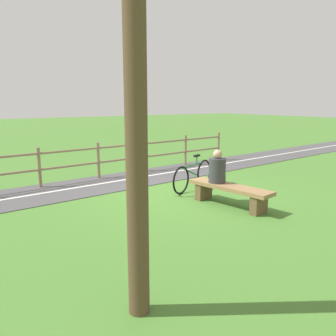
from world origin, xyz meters
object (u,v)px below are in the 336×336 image
at_px(bench, 229,191).
at_px(tree_far_left, 136,103).
at_px(backpack, 218,176).
at_px(person_seated, 217,169).
at_px(bicycle, 193,175).

xyz_separation_m(bench, tree_far_left, (-2.12, 3.38, 1.83)).
bearing_deg(backpack, bench, 143.74).
height_order(person_seated, bicycle, person_seated).
height_order(bicycle, backpack, bicycle).
bearing_deg(tree_far_left, bicycle, -44.97).
height_order(bench, backpack, backpack).
height_order(person_seated, backpack, person_seated).
bearing_deg(backpack, person_seated, 135.67).
relative_size(bicycle, backpack, 3.77).
bearing_deg(person_seated, bicycle, -22.30).
relative_size(person_seated, bicycle, 0.42).
distance_m(bench, backpack, 1.93).
bearing_deg(backpack, bicycle, 93.62).
bearing_deg(bicycle, backpack, 163.47).
bearing_deg(bicycle, person_seated, 56.03).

